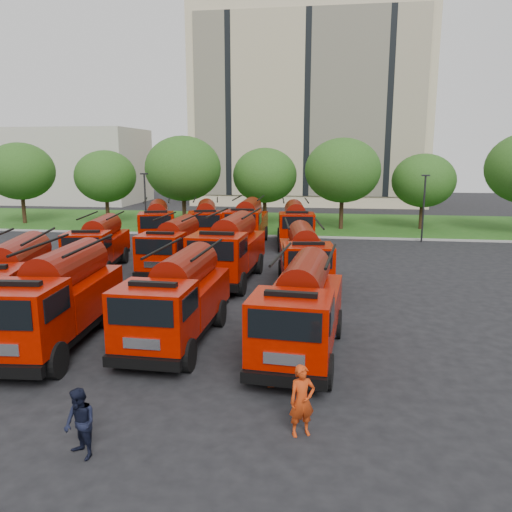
{
  "coord_description": "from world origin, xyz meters",
  "views": [
    {
      "loc": [
        4.79,
        -21.95,
        6.61
      ],
      "look_at": [
        1.45,
        1.31,
        1.8
      ],
      "focal_mm": 35.0,
      "sensor_mm": 36.0,
      "label": 1
    }
  ],
  "objects_px": {
    "fire_truck_6": "(230,249)",
    "firefighter_5": "(313,291)",
    "fire_truck_2": "(178,299)",
    "fire_truck_9": "(206,223)",
    "fire_truck_5": "(174,246)",
    "fire_truck_0": "(11,283)",
    "firefighter_2": "(269,385)",
    "fire_truck_4": "(99,244)",
    "fire_truck_7": "(304,257)",
    "fire_truck_8": "(158,224)",
    "fire_truck_10": "(247,222)",
    "firefighter_4": "(89,314)",
    "fire_truck_11": "(295,224)",
    "firefighter_1": "(83,457)",
    "firefighter_3": "(321,350)",
    "firefighter_0": "(301,434)",
    "fire_truck_1": "(55,299)",
    "fire_truck_3": "(301,308)"
  },
  "relations": [
    {
      "from": "fire_truck_6",
      "to": "firefighter_5",
      "type": "distance_m",
      "value": 4.99
    },
    {
      "from": "fire_truck_2",
      "to": "fire_truck_9",
      "type": "height_order",
      "value": "fire_truck_9"
    },
    {
      "from": "fire_truck_5",
      "to": "fire_truck_0",
      "type": "bearing_deg",
      "value": -110.98
    },
    {
      "from": "firefighter_2",
      "to": "fire_truck_2",
      "type": "bearing_deg",
      "value": 24.61
    },
    {
      "from": "firefighter_2",
      "to": "firefighter_5",
      "type": "xyz_separation_m",
      "value": [
        0.95,
        10.48,
        0.0
      ]
    },
    {
      "from": "fire_truck_4",
      "to": "fire_truck_7",
      "type": "xyz_separation_m",
      "value": [
        11.98,
        -2.11,
        0.02
      ]
    },
    {
      "from": "fire_truck_8",
      "to": "fire_truck_10",
      "type": "distance_m",
      "value": 6.59
    },
    {
      "from": "firefighter_4",
      "to": "fire_truck_10",
      "type": "bearing_deg",
      "value": -86.29
    },
    {
      "from": "fire_truck_9",
      "to": "fire_truck_10",
      "type": "distance_m",
      "value": 3.08
    },
    {
      "from": "fire_truck_8",
      "to": "fire_truck_11",
      "type": "xyz_separation_m",
      "value": [
        10.03,
        1.28,
        -0.01
      ]
    },
    {
      "from": "fire_truck_2",
      "to": "firefighter_2",
      "type": "bearing_deg",
      "value": -38.98
    },
    {
      "from": "fire_truck_9",
      "to": "firefighter_2",
      "type": "height_order",
      "value": "fire_truck_9"
    },
    {
      "from": "fire_truck_5",
      "to": "fire_truck_8",
      "type": "relative_size",
      "value": 0.9
    },
    {
      "from": "firefighter_5",
      "to": "fire_truck_11",
      "type": "bearing_deg",
      "value": -63.07
    },
    {
      "from": "fire_truck_10",
      "to": "firefighter_4",
      "type": "bearing_deg",
      "value": -104.17
    },
    {
      "from": "fire_truck_4",
      "to": "firefighter_1",
      "type": "bearing_deg",
      "value": -75.68
    },
    {
      "from": "fire_truck_5",
      "to": "fire_truck_9",
      "type": "bearing_deg",
      "value": 93.09
    },
    {
      "from": "fire_truck_9",
      "to": "fire_truck_7",
      "type": "bearing_deg",
      "value": -68.01
    },
    {
      "from": "fire_truck_7",
      "to": "firefighter_2",
      "type": "height_order",
      "value": "fire_truck_7"
    },
    {
      "from": "fire_truck_5",
      "to": "firefighter_1",
      "type": "relative_size",
      "value": 4.11
    },
    {
      "from": "fire_truck_5",
      "to": "fire_truck_7",
      "type": "relative_size",
      "value": 0.96
    },
    {
      "from": "firefighter_1",
      "to": "firefighter_3",
      "type": "relative_size",
      "value": 1.07
    },
    {
      "from": "fire_truck_8",
      "to": "fire_truck_0",
      "type": "bearing_deg",
      "value": -107.12
    },
    {
      "from": "fire_truck_4",
      "to": "firefighter_0",
      "type": "xyz_separation_m",
      "value": [
        12.61,
        -15.9,
        -1.5
      ]
    },
    {
      "from": "firefighter_1",
      "to": "firefighter_4",
      "type": "xyz_separation_m",
      "value": [
        -4.6,
        9.56,
        0.0
      ]
    },
    {
      "from": "fire_truck_2",
      "to": "fire_truck_8",
      "type": "relative_size",
      "value": 0.94
    },
    {
      "from": "fire_truck_6",
      "to": "firefighter_5",
      "type": "height_order",
      "value": "fire_truck_6"
    },
    {
      "from": "fire_truck_6",
      "to": "fire_truck_2",
      "type": "bearing_deg",
      "value": -88.39
    },
    {
      "from": "fire_truck_11",
      "to": "firefighter_2",
      "type": "distance_m",
      "value": 22.9
    },
    {
      "from": "fire_truck_6",
      "to": "firefighter_3",
      "type": "height_order",
      "value": "fire_truck_6"
    },
    {
      "from": "fire_truck_5",
      "to": "firefighter_4",
      "type": "relative_size",
      "value": 3.5
    },
    {
      "from": "fire_truck_10",
      "to": "fire_truck_8",
      "type": "bearing_deg",
      "value": -169.08
    },
    {
      "from": "firefighter_4",
      "to": "firefighter_5",
      "type": "bearing_deg",
      "value": -135.25
    },
    {
      "from": "fire_truck_9",
      "to": "firefighter_3",
      "type": "xyz_separation_m",
      "value": [
        8.9,
        -19.84,
        -1.58
      ]
    },
    {
      "from": "fire_truck_10",
      "to": "fire_truck_6",
      "type": "bearing_deg",
      "value": -87.05
    },
    {
      "from": "fire_truck_7",
      "to": "fire_truck_0",
      "type": "bearing_deg",
      "value": -154.33
    },
    {
      "from": "firefighter_2",
      "to": "fire_truck_7",
      "type": "bearing_deg",
      "value": -27.2
    },
    {
      "from": "fire_truck_9",
      "to": "firefighter_1",
      "type": "height_order",
      "value": "fire_truck_9"
    },
    {
      "from": "fire_truck_1",
      "to": "fire_truck_7",
      "type": "xyz_separation_m",
      "value": [
        8.2,
        9.18,
        -0.14
      ]
    },
    {
      "from": "firefighter_3",
      "to": "fire_truck_4",
      "type": "bearing_deg",
      "value": -35.0
    },
    {
      "from": "fire_truck_2",
      "to": "firefighter_4",
      "type": "xyz_separation_m",
      "value": [
        -4.65,
        2.37,
        -1.57
      ]
    },
    {
      "from": "firefighter_0",
      "to": "firefighter_2",
      "type": "height_order",
      "value": "firefighter_0"
    },
    {
      "from": "fire_truck_0",
      "to": "fire_truck_2",
      "type": "xyz_separation_m",
      "value": [
        7.07,
        -0.94,
        -0.07
      ]
    },
    {
      "from": "fire_truck_9",
      "to": "fire_truck_1",
      "type": "bearing_deg",
      "value": -103.54
    },
    {
      "from": "fire_truck_10",
      "to": "firefighter_1",
      "type": "xyz_separation_m",
      "value": [
        0.66,
        -27.04,
        -1.65
      ]
    },
    {
      "from": "fire_truck_9",
      "to": "firefighter_5",
      "type": "bearing_deg",
      "value": -68.22
    },
    {
      "from": "fire_truck_0",
      "to": "fire_truck_7",
      "type": "relative_size",
      "value": 1.09
    },
    {
      "from": "firefighter_2",
      "to": "firefighter_4",
      "type": "distance_m",
      "value": 9.96
    },
    {
      "from": "firefighter_3",
      "to": "fire_truck_10",
      "type": "bearing_deg",
      "value": -69.78
    },
    {
      "from": "fire_truck_3",
      "to": "fire_truck_8",
      "type": "xyz_separation_m",
      "value": [
        -11.56,
        18.98,
        0.02
      ]
    }
  ]
}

